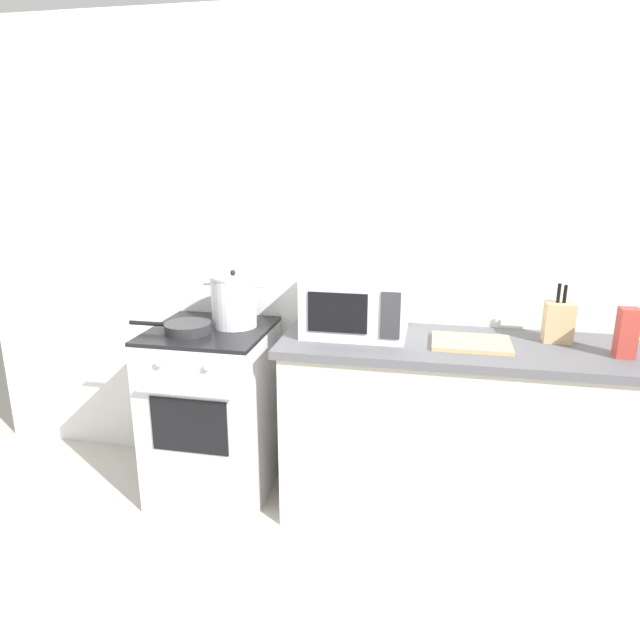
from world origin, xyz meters
name	(u,v)px	position (x,y,z in m)	size (l,w,h in m)	color
ground_plane	(242,569)	(0.00, 0.00, 0.00)	(10.00, 10.00, 0.00)	#B2ADA3
back_wall	(347,257)	(0.30, 0.97, 1.25)	(4.40, 0.10, 2.50)	silver
lower_cabinet_right	(453,435)	(0.90, 0.62, 0.44)	(1.64, 0.56, 0.88)	beige
countertop_right	(459,347)	(0.90, 0.62, 0.90)	(1.70, 0.60, 0.04)	#59595E
stove	(214,411)	(-0.35, 0.60, 0.46)	(0.60, 0.64, 0.92)	silver
stock_pot	(234,301)	(-0.24, 0.68, 1.05)	(0.32, 0.24, 0.30)	silver
frying_pan	(187,328)	(-0.43, 0.51, 0.95)	(0.43, 0.23, 0.05)	#28282B
microwave	(356,304)	(0.39, 0.68, 1.07)	(0.50, 0.37, 0.30)	white
cutting_board	(471,343)	(0.95, 0.60, 0.93)	(0.36, 0.26, 0.02)	tan
knife_block	(559,322)	(1.35, 0.74, 1.02)	(0.13, 0.10, 0.28)	tan
pasta_box	(627,333)	(1.60, 0.57, 1.03)	(0.08, 0.08, 0.22)	#B73D33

